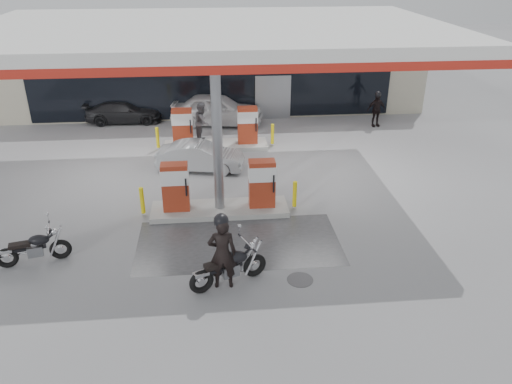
% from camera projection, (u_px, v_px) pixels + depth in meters
% --- Properties ---
extents(ground, '(90.00, 90.00, 0.00)m').
position_uv_depth(ground, '(222.00, 244.00, 14.80)').
color(ground, gray).
rests_on(ground, ground).
extents(wet_patch, '(6.00, 3.00, 0.00)m').
position_uv_depth(wet_patch, '(239.00, 243.00, 14.84)').
color(wet_patch, '#4C4C4F').
rests_on(wet_patch, ground).
extents(drain_cover, '(0.70, 0.70, 0.01)m').
position_uv_depth(drain_cover, '(300.00, 280.00, 13.18)').
color(drain_cover, '#38383A').
rests_on(drain_cover, ground).
extents(store_building, '(22.00, 8.22, 4.00)m').
position_uv_depth(store_building, '(212.00, 64.00, 28.17)').
color(store_building, '#AAA48E').
rests_on(store_building, ground).
extents(canopy, '(16.00, 10.02, 5.51)m').
position_uv_depth(canopy, '(212.00, 34.00, 16.95)').
color(canopy, silver).
rests_on(canopy, ground).
extents(pump_island_near, '(5.14, 1.30, 1.78)m').
position_uv_depth(pump_island_near, '(219.00, 193.00, 16.28)').
color(pump_island_near, '#9E9E99').
rests_on(pump_island_near, ground).
extents(pump_island_far, '(5.14, 1.30, 1.78)m').
position_uv_depth(pump_island_far, '(215.00, 132.00, 21.64)').
color(pump_island_far, '#9E9E99').
rests_on(pump_island_far, ground).
extents(main_motorcycle, '(2.07, 1.10, 1.12)m').
position_uv_depth(main_motorcycle, '(230.00, 268.00, 12.83)').
color(main_motorcycle, black).
rests_on(main_motorcycle, ground).
extents(biker_main, '(0.73, 0.49, 1.99)m').
position_uv_depth(biker_main, '(222.00, 253.00, 12.52)').
color(biker_main, black).
rests_on(biker_main, ground).
extents(parked_motorcycle, '(1.96, 0.79, 1.02)m').
position_uv_depth(parked_motorcycle, '(34.00, 249.00, 13.72)').
color(parked_motorcycle, black).
rests_on(parked_motorcycle, ground).
extents(sedan_white, '(4.71, 2.48, 1.53)m').
position_uv_depth(sedan_white, '(217.00, 109.00, 24.49)').
color(sedan_white, silver).
rests_on(sedan_white, ground).
extents(attendant, '(0.82, 0.96, 1.74)m').
position_uv_depth(attendant, '(202.00, 122.00, 22.42)').
color(attendant, slate).
rests_on(attendant, ground).
extents(hatchback_silver, '(3.54, 1.81, 1.11)m').
position_uv_depth(hatchback_silver, '(200.00, 156.00, 19.51)').
color(hatchback_silver, '#9B9FA3').
rests_on(hatchback_silver, ground).
extents(parked_car_left, '(3.76, 1.56, 1.09)m').
position_uv_depth(parked_car_left, '(124.00, 112.00, 24.91)').
color(parked_car_left, black).
rests_on(parked_car_left, ground).
extents(biker_walking, '(1.01, 0.55, 1.64)m').
position_uv_depth(biker_walking, '(376.00, 110.00, 24.22)').
color(biker_walking, black).
rests_on(biker_walking, ground).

